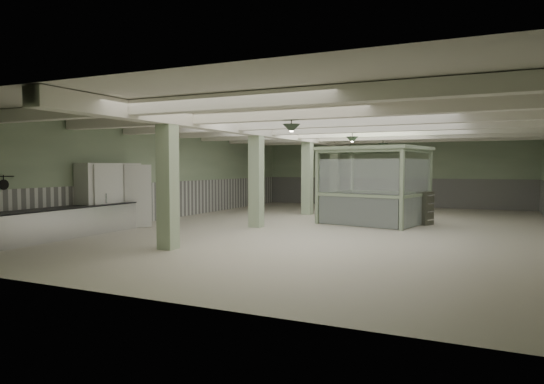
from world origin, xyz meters
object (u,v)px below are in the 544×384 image
at_px(prep_counter, 69,222).
at_px(filing_cabinet, 425,208).
at_px(guard_booth, 374,173).
at_px(walkin_cooler, 110,196).

relative_size(prep_counter, filing_cabinet, 4.43).
height_order(prep_counter, guard_booth, guard_booth).
height_order(walkin_cooler, filing_cabinet, walkin_cooler).
bearing_deg(guard_booth, filing_cabinet, 22.91).
relative_size(prep_counter, guard_booth, 1.33).
xyz_separation_m(walkin_cooler, filing_cabinet, (9.39, 5.87, -0.52)).
xyz_separation_m(guard_booth, filing_cabinet, (1.80, 0.35, -1.28)).
relative_size(guard_booth, filing_cabinet, 3.34).
distance_m(walkin_cooler, guard_booth, 9.42).
distance_m(walkin_cooler, filing_cabinet, 11.09).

